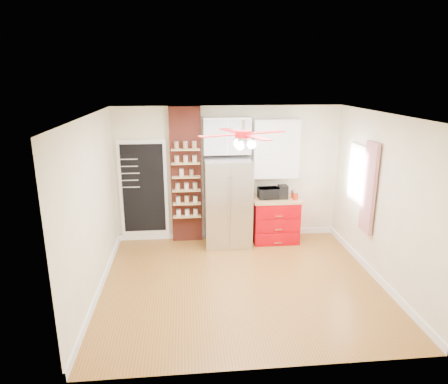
{
  "coord_description": "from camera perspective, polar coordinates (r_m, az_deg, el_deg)",
  "views": [
    {
      "loc": [
        -0.85,
        -5.78,
        3.24
      ],
      "look_at": [
        -0.2,
        0.9,
        1.29
      ],
      "focal_mm": 32.0,
      "sensor_mm": 36.0,
      "label": 1
    }
  ],
  "objects": [
    {
      "name": "brick_pillar",
      "position": [
        7.93,
        -5.44,
        2.33
      ],
      "size": [
        0.6,
        0.16,
        2.7
      ],
      "primitive_type": "cube",
      "color": "maroon",
      "rests_on": "floor"
    },
    {
      "name": "toaster_oven",
      "position": [
        7.96,
        6.33,
        -0.16
      ],
      "size": [
        0.41,
        0.29,
        0.22
      ],
      "primitive_type": "imported",
      "rotation": [
        0.0,
        0.0,
        0.06
      ],
      "color": "black",
      "rests_on": "red_cabinet"
    },
    {
      "name": "curtain",
      "position": [
        7.07,
        20.01,
        0.53
      ],
      "size": [
        0.06,
        0.4,
        1.55
      ],
      "primitive_type": "cube",
      "color": "#AA1624",
      "rests_on": "wall_right"
    },
    {
      "name": "canister_right",
      "position": [
        8.12,
        9.93,
        -0.28
      ],
      "size": [
        0.12,
        0.12,
        0.14
      ],
      "primitive_type": "cylinder",
      "rotation": [
        0.0,
        0.0,
        0.39
      ],
      "color": "#A8091B",
      "rests_on": "red_cabinet"
    },
    {
      "name": "ceiling_fan",
      "position": [
        5.9,
        2.77,
        8.24
      ],
      "size": [
        1.4,
        1.4,
        0.44
      ],
      "color": "silver",
      "rests_on": "ceiling"
    },
    {
      "name": "ceiling",
      "position": [
        5.87,
        2.81,
        10.91
      ],
      "size": [
        4.5,
        4.5,
        0.0
      ],
      "primitive_type": "plane",
      "color": "white",
      "rests_on": "wall_back"
    },
    {
      "name": "floor",
      "position": [
        6.68,
        2.48,
        -12.83
      ],
      "size": [
        4.5,
        4.5,
        0.0
      ],
      "primitive_type": "plane",
      "color": "#976126",
      "rests_on": "ground"
    },
    {
      "name": "red_cabinet",
      "position": [
        8.16,
        7.3,
        -3.92
      ],
      "size": [
        0.94,
        0.64,
        0.9
      ],
      "color": "#B60009",
      "rests_on": "floor"
    },
    {
      "name": "pantry_jar_beans",
      "position": [
        7.8,
        -4.68,
        2.72
      ],
      "size": [
        0.1,
        0.1,
        0.11
      ],
      "primitive_type": "cylinder",
      "rotation": [
        0.0,
        0.0,
        0.13
      ],
      "color": "#8B6746",
      "rests_on": "brick_pillar"
    },
    {
      "name": "wall_right",
      "position": [
        6.82,
        21.69,
        -1.05
      ],
      "size": [
        0.02,
        4.0,
        2.7
      ],
      "primitive_type": "cube",
      "color": "#EFE9C0",
      "rests_on": "floor"
    },
    {
      "name": "chalkboard",
      "position": [
        8.08,
        -11.43,
        0.51
      ],
      "size": [
        0.95,
        0.05,
        1.95
      ],
      "color": "white",
      "rests_on": "wall_back"
    },
    {
      "name": "upper_glass_cabinet",
      "position": [
        7.72,
        0.41,
        8.09
      ],
      "size": [
        0.9,
        0.35,
        0.7
      ],
      "primitive_type": "cube",
      "color": "white",
      "rests_on": "wall_back"
    },
    {
      "name": "pantry_jar_oats",
      "position": [
        7.78,
        -6.1,
        2.77
      ],
      "size": [
        0.11,
        0.11,
        0.14
      ],
      "primitive_type": "cylinder",
      "rotation": [
        0.0,
        0.0,
        0.4
      ],
      "color": "beige",
      "rests_on": "brick_pillar"
    },
    {
      "name": "coffee_maker",
      "position": [
        8.0,
        8.4,
        0.02
      ],
      "size": [
        0.18,
        0.2,
        0.27
      ],
      "primitive_type": "cube",
      "rotation": [
        0.0,
        0.0,
        0.02
      ],
      "color": "black",
      "rests_on": "red_cabinet"
    },
    {
      "name": "fridge",
      "position": [
        7.82,
        0.54,
        -1.41
      ],
      "size": [
        0.9,
        0.7,
        1.75
      ],
      "primitive_type": "cube",
      "color": "#BCBCC1",
      "rests_on": "floor"
    },
    {
      "name": "wall_back",
      "position": [
        8.05,
        0.62,
        2.62
      ],
      "size": [
        4.5,
        0.02,
        2.7
      ],
      "primitive_type": "cube",
      "color": "#EFE9C0",
      "rests_on": "floor"
    },
    {
      "name": "upper_shelf_unit",
      "position": [
        7.95,
        7.4,
        6.18
      ],
      "size": [
        0.9,
        0.3,
        1.15
      ],
      "primitive_type": "cube",
      "color": "white",
      "rests_on": "wall_back"
    },
    {
      "name": "wall_left",
      "position": [
        6.24,
        -18.29,
        -2.27
      ],
      "size": [
        0.02,
        4.0,
        2.7
      ],
      "primitive_type": "cube",
      "color": "#EFE9C0",
      "rests_on": "floor"
    },
    {
      "name": "canister_left",
      "position": [
        7.98,
        10.15,
        -0.59
      ],
      "size": [
        0.11,
        0.11,
        0.14
      ],
      "primitive_type": "cylinder",
      "rotation": [
        0.0,
        0.0,
        0.02
      ],
      "color": "#B4290A",
      "rests_on": "red_cabinet"
    },
    {
      "name": "wall_front",
      "position": [
        4.31,
        6.45,
        -9.9
      ],
      "size": [
        4.5,
        0.02,
        2.7
      ],
      "primitive_type": "cube",
      "color": "#EFE9C0",
      "rests_on": "floor"
    },
    {
      "name": "window",
      "position": [
        7.55,
        18.67,
        2.4
      ],
      "size": [
        0.04,
        0.75,
        1.05
      ],
      "primitive_type": "cube",
      "color": "white",
      "rests_on": "wall_right"
    }
  ]
}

